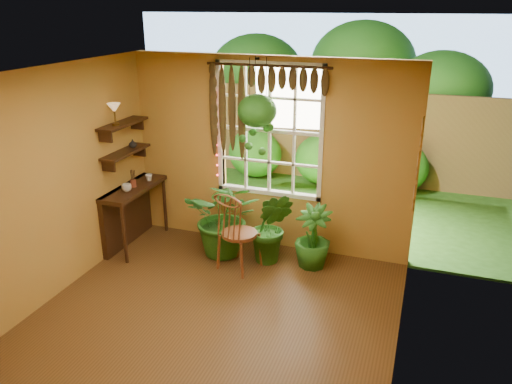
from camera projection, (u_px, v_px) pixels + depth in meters
floor at (203, 331)px, 5.41m from camera, size 4.50×4.50×0.00m
ceiling at (192, 79)px, 4.45m from camera, size 4.50×4.50×0.00m
wall_back at (269, 156)px, 6.91m from camera, size 4.00×0.00×4.00m
wall_left at (36, 193)px, 5.55m from camera, size 0.00×4.50×4.50m
wall_right at (408, 248)px, 4.31m from camera, size 0.00×4.50×4.50m
window at (270, 131)px, 6.82m from camera, size 1.52×0.10×1.86m
valance_vine at (261, 89)px, 6.53m from camera, size 1.70×0.12×1.10m
string_lights at (216, 124)px, 6.96m from camera, size 0.03×0.03×1.54m
wall_plates at (418, 166)px, 5.82m from camera, size 0.04×0.32×1.10m
counter_ledge at (129, 208)px, 7.22m from camera, size 0.40×1.20×0.90m
shelf_lower at (126, 152)px, 6.91m from camera, size 0.25×0.90×0.04m
shelf_upper at (123, 124)px, 6.76m from camera, size 0.25×0.90×0.04m
backyard at (344, 103)px, 10.94m from camera, size 14.00×10.00×12.00m
windsor_chair at (238, 243)px, 6.57m from camera, size 0.60×0.61×1.27m
potted_plant_left at (225, 217)px, 6.89m from camera, size 1.15×1.03×1.14m
potted_plant_mid at (271, 227)px, 6.68m from camera, size 0.60×0.50×1.03m
potted_plant_right at (313, 237)px, 6.61m from camera, size 0.57×0.57×0.87m
hanging_basket at (257, 115)px, 6.55m from camera, size 0.52×0.52×1.26m
cup_a at (127, 188)px, 6.86m from camera, size 0.17×0.17×0.11m
cup_b at (149, 178)px, 7.28m from camera, size 0.11×0.11×0.10m
brush_jar at (133, 178)px, 7.02m from camera, size 0.08×0.08×0.31m
shelf_vase at (133, 143)px, 7.04m from camera, size 0.13×0.13×0.12m
tiffany_lamp at (114, 109)px, 6.51m from camera, size 0.18×0.18×0.29m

